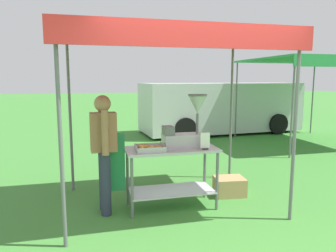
% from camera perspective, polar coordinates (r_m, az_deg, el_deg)
% --- Properties ---
extents(ground_plane, '(70.00, 70.00, 0.00)m').
position_cam_1_polar(ground_plane, '(9.17, -5.63, -3.05)').
color(ground_plane, '#3D7F33').
extents(stall_canopy, '(3.00, 2.04, 2.43)m').
position_cam_1_polar(stall_canopy, '(4.45, 0.33, 15.13)').
color(stall_canopy, slate).
rests_on(stall_canopy, ground).
extents(donut_cart, '(1.29, 0.59, 0.86)m').
position_cam_1_polar(donut_cart, '(4.48, 0.62, -6.98)').
color(donut_cart, '#B7B7BC').
rests_on(donut_cart, ground).
extents(donut_tray, '(0.39, 0.33, 0.07)m').
position_cam_1_polar(donut_tray, '(4.29, -3.35, -4.05)').
color(donut_tray, '#B7B7BC').
rests_on(donut_tray, donut_cart).
extents(donut_fryer, '(0.63, 0.28, 0.74)m').
position_cam_1_polar(donut_fryer, '(4.51, 3.43, -0.06)').
color(donut_fryer, '#B7B7BC').
rests_on(donut_fryer, donut_cart).
extents(menu_sign, '(0.13, 0.05, 0.23)m').
position_cam_1_polar(menu_sign, '(4.36, 6.71, -2.93)').
color(menu_sign, black).
rests_on(menu_sign, donut_cart).
extents(vendor, '(0.46, 0.53, 1.61)m').
position_cam_1_polar(vendor, '(4.34, -11.42, -3.89)').
color(vendor, '#2D3347').
rests_on(vendor, ground).
extents(supply_crate, '(0.49, 0.42, 0.28)m').
position_cam_1_polar(supply_crate, '(5.18, 11.02, -10.61)').
color(supply_crate, tan).
rests_on(supply_crate, ground).
extents(van_silver, '(5.48, 2.39, 1.69)m').
position_cam_1_polar(van_silver, '(11.02, 9.33, 3.42)').
color(van_silver, '#BCBCC1').
rests_on(van_silver, ground).
extents(neighbour_tent, '(3.00, 3.05, 2.38)m').
position_cam_1_polar(neighbour_tent, '(9.68, 23.96, 10.60)').
color(neighbour_tent, slate).
rests_on(neighbour_tent, ground).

